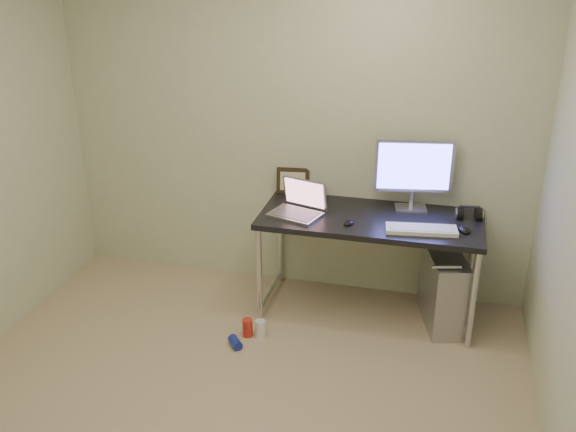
% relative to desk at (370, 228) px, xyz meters
% --- Properties ---
extents(floor, '(3.50, 3.50, 0.00)m').
position_rel_desk_xyz_m(floor, '(-0.63, -1.42, -0.67)').
color(floor, tan).
rests_on(floor, ground).
extents(wall_back, '(3.50, 0.02, 2.50)m').
position_rel_desk_xyz_m(wall_back, '(-0.63, 0.33, 0.58)').
color(wall_back, beige).
rests_on(wall_back, ground).
extents(desk, '(1.52, 0.67, 0.75)m').
position_rel_desk_xyz_m(desk, '(0.00, 0.00, 0.00)').
color(desk, black).
rests_on(desk, ground).
extents(tower_computer, '(0.35, 0.55, 0.57)m').
position_rel_desk_xyz_m(tower_computer, '(0.53, -0.03, -0.40)').
color(tower_computer, '#ACACB1').
rests_on(tower_computer, ground).
extents(cable_a, '(0.01, 0.16, 0.69)m').
position_rel_desk_xyz_m(cable_a, '(0.48, 0.28, -0.27)').
color(cable_a, black).
rests_on(cable_a, ground).
extents(cable_b, '(0.02, 0.11, 0.71)m').
position_rel_desk_xyz_m(cable_b, '(0.57, 0.26, -0.29)').
color(cable_b, black).
rests_on(cable_b, ground).
extents(can_red, '(0.08, 0.08, 0.13)m').
position_rel_desk_xyz_m(can_red, '(-0.74, -0.52, -0.60)').
color(can_red, red).
rests_on(can_red, ground).
extents(can_white, '(0.09, 0.09, 0.13)m').
position_rel_desk_xyz_m(can_white, '(-0.65, -0.51, -0.60)').
color(can_white, white).
rests_on(can_white, ground).
extents(can_blue, '(0.12, 0.13, 0.06)m').
position_rel_desk_xyz_m(can_blue, '(-0.78, -0.66, -0.64)').
color(can_blue, '#182A9E').
rests_on(can_blue, ground).
extents(laptop, '(0.40, 0.36, 0.23)m').
position_rel_desk_xyz_m(laptop, '(-0.49, -0.06, 0.14)').
color(laptop, '#BAB8C1').
rests_on(laptop, desk).
extents(monitor, '(0.54, 0.19, 0.51)m').
position_rel_desk_xyz_m(monitor, '(0.26, 0.21, 0.38)').
color(monitor, '#BAB8C1').
rests_on(monitor, desk).
extents(keyboard, '(0.48, 0.21, 0.03)m').
position_rel_desk_xyz_m(keyboard, '(0.35, -0.16, 0.10)').
color(keyboard, white).
rests_on(keyboard, desk).
extents(mouse_right, '(0.10, 0.13, 0.04)m').
position_rel_desk_xyz_m(mouse_right, '(0.62, -0.09, 0.10)').
color(mouse_right, black).
rests_on(mouse_right, desk).
extents(mouse_left, '(0.08, 0.11, 0.03)m').
position_rel_desk_xyz_m(mouse_left, '(-0.13, -0.16, 0.10)').
color(mouse_left, black).
rests_on(mouse_left, desk).
extents(headphones, '(0.18, 0.11, 0.11)m').
position_rel_desk_xyz_m(headphones, '(0.65, 0.14, 0.11)').
color(headphones, black).
rests_on(headphones, desk).
extents(picture_frame, '(0.25, 0.10, 0.20)m').
position_rel_desk_xyz_m(picture_frame, '(-0.63, 0.31, 0.18)').
color(picture_frame, black).
rests_on(picture_frame, desk).
extents(webcam, '(0.04, 0.03, 0.11)m').
position_rel_desk_xyz_m(webcam, '(-0.38, 0.27, 0.16)').
color(webcam, silver).
rests_on(webcam, desk).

